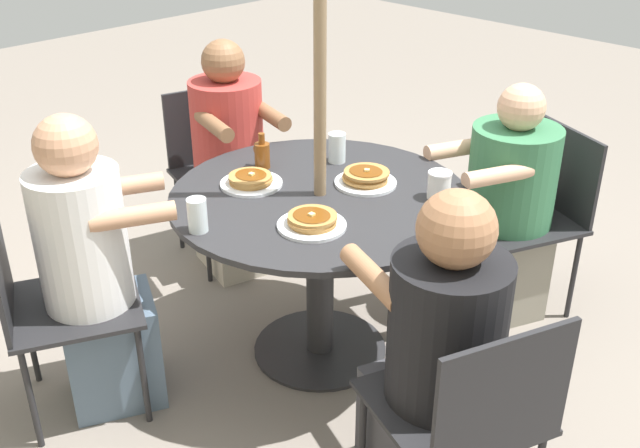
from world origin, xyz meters
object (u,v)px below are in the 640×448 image
Objects in this scene: diner_south at (232,168)px; coffee_cup at (439,185)px; pancake_plate_b at (366,178)px; pancake_plate_a at (251,181)px; syrup_bottle at (262,154)px; drinking_glass_a at (337,148)px; patio_chair_north at (470,411)px; diner_north at (438,370)px; patio_chair_west at (48,298)px; pancake_plate_c at (312,222)px; patio_chair_east at (535,206)px; diner_west at (95,278)px; drinking_glass_b at (197,215)px; patio_chair_south at (218,162)px; diner_east at (502,216)px.

diner_south is 1.23m from coffee_cup.
coffee_cup is at bearing -159.86° from pancake_plate_b.
pancake_plate_b reaches higher than pancake_plate_a.
drinking_glass_a is (-0.18, -0.27, 0.00)m from syrup_bottle.
patio_chair_north is at bearing 169.61° from pancake_plate_a.
diner_north is at bearing 171.20° from pancake_plate_a.
patio_chair_west is 3.43× the size of pancake_plate_c.
patio_chair_west is (0.86, 1.93, 0.00)m from patio_chair_east.
patio_chair_east is at bearing -120.83° from pancake_plate_a.
diner_west is 4.74× the size of pancake_plate_a.
patio_chair_east is (0.58, -1.34, 0.00)m from patio_chair_north.
diner_south is at bearing -44.57° from drinking_glass_b.
coffee_cup reaches higher than patio_chair_north.
coffee_cup is 0.53m from drinking_glass_a.
drinking_glass_a is (-0.07, -0.42, 0.04)m from pancake_plate_a.
patio_chair_south is 1.40m from coffee_cup.
drinking_glass_b is (1.08, 0.15, 0.31)m from patio_chair_north.
pancake_plate_a is at bearing 82.12° from patio_chair_east.
diner_north is at bearing 164.94° from syrup_bottle.
diner_south is (1.68, -0.54, 0.01)m from diner_north.
diner_east is 1.27× the size of patio_chair_west.
patio_chair_north is at bearing 47.46° from patio_chair_west.
syrup_bottle is (0.42, 0.18, 0.03)m from pancake_plate_b.
drinking_glass_b reaches higher than pancake_plate_c.
pancake_plate_c is at bearing 101.76° from patio_chair_east.
diner_south is (1.84, -0.60, 0.03)m from patio_chair_north.
diner_south is 4.66× the size of pancake_plate_b.
diner_west reaches higher than pancake_plate_c.
diner_west is 1.34m from coffee_cup.
patio_chair_south is 1.25m from diner_west.
pancake_plate_b is at bearing 100.86° from patio_chair_south.
pancake_plate_a is (0.66, 1.11, 0.27)m from patio_chair_east.
patio_chair_west is at bearing 88.73° from diner_east.
diner_east is 4.37× the size of pancake_plate_c.
coffee_cup is at bearing -178.03° from drinking_glass_a.
diner_west is 11.01× the size of coffee_cup.
diner_west is (0.79, 1.77, 0.05)m from patio_chair_east.
diner_north is at bearing 172.20° from pancake_plate_c.
drinking_glass_b is (0.44, 0.82, 0.01)m from coffee_cup.
patio_chair_west is (0.79, 1.76, 0.01)m from diner_east.
diner_north is 0.82m from coffee_cup.
patio_chair_east and patio_chair_south have the same top height.
patio_chair_south is 7.95× the size of coffee_cup.
diner_east is (0.65, -1.18, -0.01)m from patio_chair_north.
diner_north is 0.97× the size of diner_west.
patio_chair_north is at bearing 42.82° from diner_west.
drinking_glass_a is at bearing 109.43° from diner_south.
patio_chair_south is at bearing 48.93° from patio_chair_east.
pancake_plate_c is at bearing -131.04° from drinking_glass_b.
patio_chair_west is at bearing 33.79° from diner_south.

